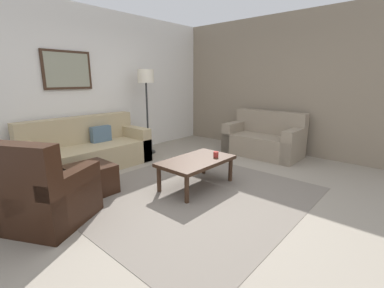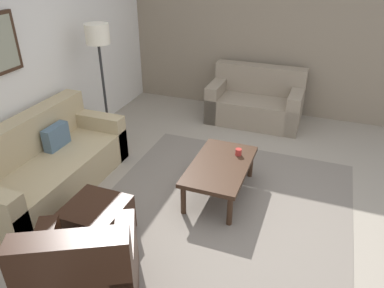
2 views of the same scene
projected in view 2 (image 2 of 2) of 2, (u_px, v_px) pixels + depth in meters
name	position (u px, v px, depth m)	size (l,w,h in m)	color
ground_plane	(223.00, 208.00, 4.13)	(8.00, 8.00, 0.00)	gray
rear_partition	(14.00, 63.00, 4.27)	(6.00, 0.12, 2.80)	silver
stone_feature_panel	(279.00, 29.00, 5.92)	(0.12, 5.20, 2.80)	gray
area_rug	(223.00, 208.00, 4.13)	(2.90, 2.74, 0.01)	slate
couch_main	(44.00, 167.00, 4.34)	(2.04, 0.88, 0.88)	tan
couch_loveseat	(256.00, 103.00, 6.08)	(0.81, 1.48, 0.88)	gray
armchair_leather	(85.00, 281.00, 2.86)	(1.08, 1.08, 0.95)	black
ottoman	(97.00, 221.00, 3.63)	(0.56, 0.56, 0.40)	black
coffee_table	(220.00, 168.00, 4.21)	(1.10, 0.64, 0.41)	#382316
cup	(238.00, 152.00, 4.34)	(0.08, 0.08, 0.08)	#B2332D
lamp_standing	(99.00, 47.00, 4.89)	(0.32, 0.32, 1.71)	black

